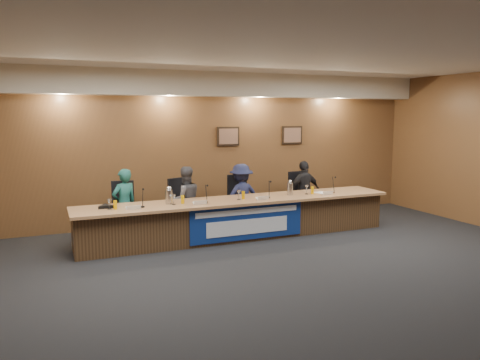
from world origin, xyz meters
The scene contains 39 objects.
floor centered at (0.00, 0.00, 0.00)m, with size 10.00×10.00×0.00m, color black.
ceiling centered at (0.00, 0.00, 3.20)m, with size 10.00×8.00×0.04m, color silver.
wall_back centered at (0.00, 4.00, 1.60)m, with size 10.00×0.04×3.20m, color brown.
soffit centered at (0.00, 3.75, 2.95)m, with size 10.00×0.50×0.50m, color beige.
dais_body centered at (0.00, 2.40, 0.35)m, with size 6.00×0.80×0.70m, color #47301B.
dais_top centered at (0.00, 2.35, 0.72)m, with size 6.10×0.95×0.05m, color #A07047.
banner centered at (0.00, 1.99, 0.38)m, with size 2.20×0.02×0.65m, color navy.
banner_text_upper centered at (0.00, 1.97, 0.58)m, with size 2.00×0.01×0.10m, color silver.
banner_text_lower centered at (0.00, 1.97, 0.30)m, with size 1.60×0.01×0.28m, color silver.
wall_photo_left centered at (0.40, 3.97, 1.85)m, with size 0.52×0.04×0.42m, color black.
wall_photo_right centered at (2.00, 3.97, 1.85)m, with size 0.52×0.04×0.42m, color black.
panelist_a centered at (-2.03, 3.05, 0.67)m, with size 0.49×0.32×1.34m, color #19544C.
panelist_b centered at (-0.86, 3.05, 0.67)m, with size 0.65×0.50×1.33m, color #454449.
panelist_c centered at (0.32, 3.05, 0.67)m, with size 0.86×0.49×1.33m, color #181D3D.
panelist_d centered at (1.81, 3.05, 0.67)m, with size 0.78×0.33×1.34m, color black.
office_chair_a centered at (-2.03, 3.15, 0.48)m, with size 0.48×0.48×0.08m, color black.
office_chair_b centered at (-0.86, 3.15, 0.48)m, with size 0.48×0.48×0.08m, color black.
office_chair_c centered at (0.32, 3.15, 0.48)m, with size 0.48×0.48×0.08m, color black.
office_chair_d centered at (1.81, 3.15, 0.48)m, with size 0.48×0.48×0.08m, color black.
nameplate_a centered at (-2.03, 2.11, 0.80)m, with size 0.24×0.06×0.09m, color white.
microphone_a centered at (-1.85, 2.26, 0.76)m, with size 0.07×0.07×0.02m, color black.
juice_glass_a centered at (-2.30, 2.27, 0.82)m, with size 0.06×0.06×0.15m, color #DF9F02.
water_glass_a centered at (-2.40, 2.29, 0.84)m, with size 0.08×0.08×0.18m, color silver.
nameplate_b centered at (-0.86, 2.11, 0.80)m, with size 0.24×0.06×0.09m, color white.
microphone_b centered at (-0.72, 2.22, 0.76)m, with size 0.07×0.07×0.02m, color black.
juice_glass_b centered at (-1.12, 2.32, 0.82)m, with size 0.06×0.06×0.15m, color #DF9F02.
water_glass_b centered at (-1.30, 2.27, 0.84)m, with size 0.08×0.08×0.18m, color silver.
nameplate_c centered at (0.36, 2.09, 0.80)m, with size 0.24×0.06×0.09m, color white.
microphone_c centered at (0.53, 2.23, 0.76)m, with size 0.07×0.07×0.02m, color black.
juice_glass_c centered at (0.05, 2.31, 0.82)m, with size 0.06×0.06×0.15m, color #DF9F02.
water_glass_c centered at (-0.06, 2.28, 0.84)m, with size 0.08×0.08×0.18m, color silver.
nameplate_d centered at (1.78, 2.09, 0.80)m, with size 0.24×0.06×0.09m, color white.
microphone_d centered at (2.00, 2.26, 0.76)m, with size 0.07×0.07×0.02m, color black.
juice_glass_d centered at (1.55, 2.30, 0.82)m, with size 0.06×0.06×0.15m, color #DF9F02.
water_glass_d centered at (1.43, 2.31, 0.84)m, with size 0.08×0.08×0.18m, color silver.
carafe_left centered at (-1.36, 2.37, 0.88)m, with size 0.13×0.13×0.25m, color silver.
carafe_right centered at (1.08, 2.37, 0.87)m, with size 0.11×0.11×0.24m, color silver.
speakerphone centered at (-2.43, 2.45, 0.78)m, with size 0.32×0.32×0.05m, color black.
paper_stack centered at (1.80, 2.33, 0.75)m, with size 0.22×0.30×0.01m, color white.
Camera 1 is at (-3.36, -5.64, 2.33)m, focal length 35.00 mm.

